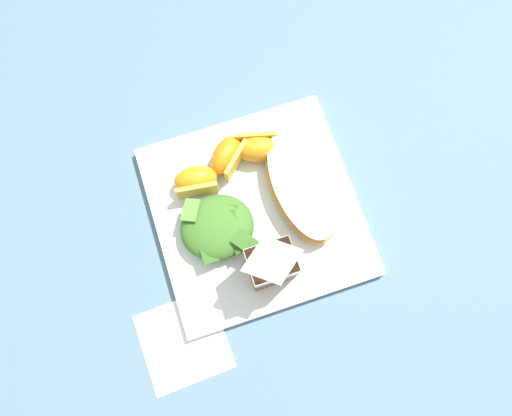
% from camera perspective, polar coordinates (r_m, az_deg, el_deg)
% --- Properties ---
extents(ground, '(3.00, 3.00, 0.00)m').
position_cam_1_polar(ground, '(0.67, -0.00, -0.55)').
color(ground, slate).
extents(white_plate, '(0.28, 0.28, 0.02)m').
position_cam_1_polar(white_plate, '(0.66, -0.00, -0.38)').
color(white_plate, silver).
rests_on(white_plate, ground).
extents(cheesy_pizza_bread, '(0.09, 0.17, 0.04)m').
position_cam_1_polar(cheesy_pizza_bread, '(0.64, 5.43, 2.62)').
color(cheesy_pizza_bread, tan).
rests_on(cheesy_pizza_bread, white_plate).
extents(green_salad_pile, '(0.10, 0.10, 0.04)m').
position_cam_1_polar(green_salad_pile, '(0.63, -4.74, -2.36)').
color(green_salad_pile, '#3D7028').
rests_on(green_salad_pile, white_plate).
extents(milk_carton, '(0.06, 0.04, 0.11)m').
position_cam_1_polar(milk_carton, '(0.58, 1.88, -6.82)').
color(milk_carton, brown).
rests_on(milk_carton, white_plate).
extents(orange_wedge_front, '(0.07, 0.05, 0.04)m').
position_cam_1_polar(orange_wedge_front, '(0.66, 0.18, 7.35)').
color(orange_wedge_front, orange).
rests_on(orange_wedge_front, white_plate).
extents(orange_wedge_middle, '(0.07, 0.07, 0.04)m').
position_cam_1_polar(orange_wedge_middle, '(0.66, -3.51, 6.41)').
color(orange_wedge_middle, orange).
rests_on(orange_wedge_middle, white_plate).
extents(orange_wedge_rear, '(0.06, 0.04, 0.04)m').
position_cam_1_polar(orange_wedge_rear, '(0.65, -7.37, 3.35)').
color(orange_wedge_rear, orange).
rests_on(orange_wedge_rear, white_plate).
extents(paper_napkin, '(0.11, 0.11, 0.00)m').
position_cam_1_polar(paper_napkin, '(0.65, -8.83, -15.83)').
color(paper_napkin, white).
rests_on(paper_napkin, ground).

